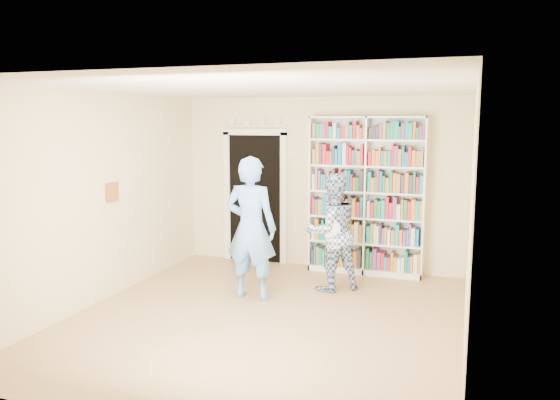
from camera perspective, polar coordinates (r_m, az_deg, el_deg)
name	(u,v)px	position (r m, az deg, el deg)	size (l,w,h in m)	color
floor	(265,318)	(6.66, -1.57, -12.25)	(5.00, 5.00, 0.00)	#AA8452
ceiling	(264,88)	(6.24, -1.67, 11.63)	(5.00, 5.00, 0.00)	white
wall_back	(320,183)	(8.67, 4.21, 1.76)	(4.50, 4.50, 0.00)	beige
wall_left	(102,198)	(7.40, -18.15, 0.23)	(5.00, 5.00, 0.00)	beige
wall_right	(470,218)	(5.92, 19.24, -1.79)	(5.00, 5.00, 0.00)	beige
bookshelf	(366,195)	(8.38, 9.01, 0.50)	(1.74, 0.33, 2.40)	white
doorway	(255,191)	(9.02, -2.61, 0.94)	(1.10, 0.08, 2.43)	black
wall_art	(112,192)	(7.54, -17.13, 0.80)	(0.03, 0.25, 0.25)	maroon
man_blue	(251,228)	(7.14, -3.06, -2.97)	(0.69, 0.45, 1.89)	#67A0E6
man_plaid	(332,232)	(7.56, 5.44, -3.36)	(0.79, 0.62, 1.63)	navy
paper_sheet	(333,228)	(7.31, 5.55, -2.88)	(0.19, 0.01, 0.27)	white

